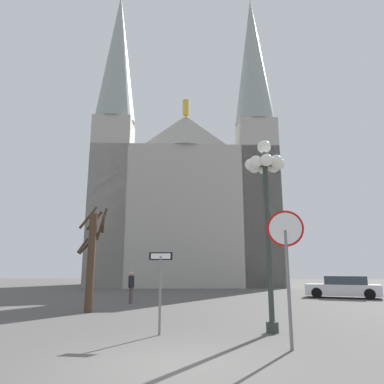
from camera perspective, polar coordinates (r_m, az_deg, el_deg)
The scene contains 8 objects.
ground_plane at distance 7.43m, azimuth -3.65°, elevation -26.31°, with size 120.00×120.00×0.00m, color #514F4C.
cathedral at distance 40.26m, azimuth -1.23°, elevation -1.19°, with size 20.83×15.98×34.13m.
stop_sign at distance 8.80m, azimuth 15.04°, elevation -8.82°, with size 0.86×0.24×3.19m.
one_way_arrow_sign at distance 10.41m, azimuth -5.16°, elevation -14.27°, with size 0.69×0.07×2.27m.
street_lamp at distance 11.27m, azimuth 11.86°, elevation 1.23°, with size 1.26×1.26×5.84m.
bare_tree at distance 16.16m, azimuth -15.98°, elevation -9.88°, with size 1.38×1.15×4.61m.
parked_car_near_white at distance 25.13m, azimuth 23.32°, elevation -14.02°, with size 4.75×3.08×1.35m.
pedestrian_walking at distance 19.75m, azimuth -9.82°, elevation -14.50°, with size 0.32×0.32×1.65m.
Camera 1 is at (1.04, -7.13, 1.79)m, focal length 32.91 mm.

